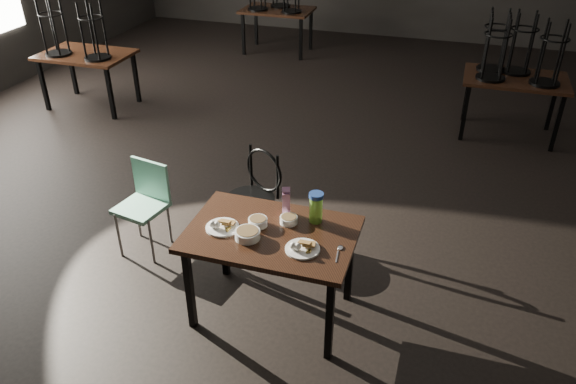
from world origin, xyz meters
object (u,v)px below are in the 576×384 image
(juice_carton, at_px, (286,202))
(school_chair, at_px, (145,199))
(bentwood_chair, at_px, (256,191))
(water_bottle, at_px, (316,207))
(main_table, at_px, (271,241))

(juice_carton, xyz_separation_m, school_chair, (-1.35, 0.23, -0.37))
(school_chair, bearing_deg, juice_carton, 1.31)
(bentwood_chair, bearing_deg, water_bottle, -17.93)
(juice_carton, height_order, water_bottle, water_bottle)
(water_bottle, bearing_deg, bentwood_chair, 138.50)
(juice_carton, bearing_deg, water_bottle, -6.10)
(main_table, xyz_separation_m, bentwood_chair, (-0.43, 0.85, -0.14))
(juice_carton, height_order, school_chair, juice_carton)
(bentwood_chair, bearing_deg, school_chair, -134.41)
(water_bottle, bearing_deg, school_chair, 170.75)
(juice_carton, relative_size, school_chair, 0.29)
(main_table, bearing_deg, water_bottle, 40.78)
(main_table, relative_size, bentwood_chair, 1.35)
(main_table, xyz_separation_m, school_chair, (-1.32, 0.49, -0.18))
(juice_carton, distance_m, bentwood_chair, 0.82)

